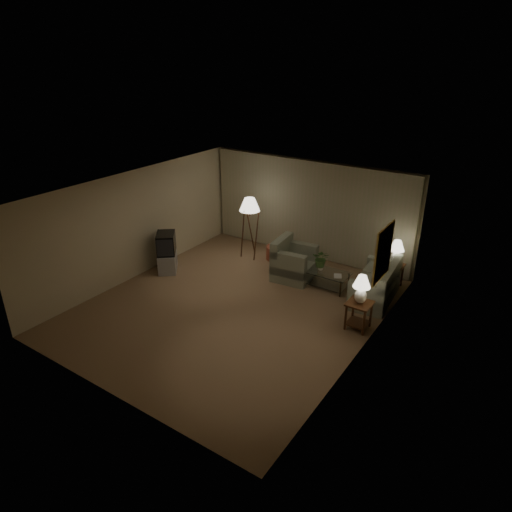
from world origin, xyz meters
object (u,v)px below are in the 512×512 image
Objects in this scene: sofa at (375,285)px; side_table_near at (359,311)px; coffee_table at (326,277)px; armchair at (294,263)px; ottoman at (276,253)px; table_lamp_near at (361,287)px; table_lamp_far at (397,250)px; floor_lamp at (250,227)px; side_table_far at (394,272)px; vase at (321,268)px; tv_cabinet at (168,262)px; crt_tv at (166,243)px.

sofa is 1.36m from side_table_near.
coffee_table is at bearing 137.02° from side_table_near.
ottoman is at bearing 46.99° from armchair.
table_lamp_near is at bearing -32.08° from ottoman.
floor_lamp is (-3.89, -0.48, -0.07)m from table_lamp_far.
ottoman is at bearing 157.85° from coffee_table.
side_table_far reaches higher than vase.
vase is (3.71, 1.43, 0.23)m from tv_cabinet.
armchair reaches higher than side_table_far.
ottoman is at bearing 98.81° from crt_tv.
tv_cabinet is (-5.20, -2.38, -0.72)m from table_lamp_far.
crt_tv is at bearing 110.36° from armchair.
ottoman is (2.00, 2.19, -0.58)m from crt_tv.
side_table_near is 3.79m from ottoman.
armchair is 2.04× the size of ottoman.
side_table_near reaches higher than tv_cabinet.
vase is (-1.49, 1.25, -0.48)m from table_lamp_near.
armchair is at bearing 179.26° from coffee_table.
floor_lamp is 1.03m from ottoman.
side_table_near and side_table_far have the same top height.
table_lamp_far reaches higher than vase.
table_lamp_near is 1.10× the size of ottoman.
crt_tv is 3.02m from ottoman.
side_table_near is 0.97× the size of table_lamp_near.
tv_cabinet is at bearing -158.87° from vase.
table_lamp_far is 5.72m from crt_tv.
armchair is at bearing -157.21° from side_table_far.
tv_cabinet is at bearing 0.00° from crt_tv.
table_lamp_far is (0.15, 0.85, 0.61)m from sofa.
side_table_far is 1.07× the size of ottoman.
table_lamp_near reaches higher than side_table_far.
sofa is 2.27× the size of crt_tv.
vase is (3.71, 1.43, -0.29)m from crt_tv.
ottoman is at bearing -176.60° from table_lamp_far.
ottoman is (-3.20, 2.01, -0.22)m from side_table_near.
table_lamp_far is 0.36× the size of floor_lamp.
floor_lamp is at bearing 106.55° from crt_tv.
tv_cabinet is (-5.20, -0.18, -0.15)m from side_table_near.
side_table_far is at bearing 32.42° from vase.
table_lamp_near is at bearing -42.98° from coffee_table.
floor_lamp is at bearing 156.20° from side_table_near.
vase is at bearing 72.31° from crt_tv.
side_table_far is at bearing 90.00° from side_table_near.
side_table_near is 4.46× the size of vase.
crt_tv is (-5.05, -1.53, 0.41)m from sofa.
coffee_table is at bearing -144.77° from side_table_far.
armchair reaches higher than sofa.
ottoman is at bearing 98.81° from tv_cabinet.
side_table_far is 0.53× the size of coffee_table.
sofa is at bearing 68.07° from crt_tv.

